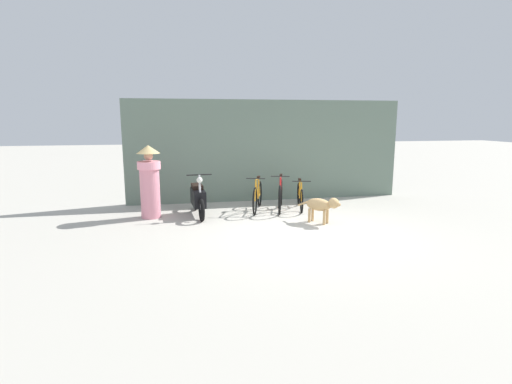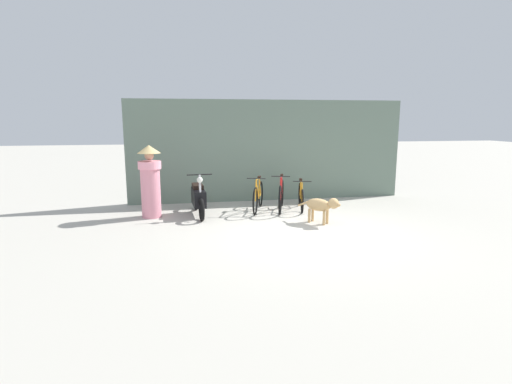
{
  "view_description": "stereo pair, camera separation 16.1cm",
  "coord_description": "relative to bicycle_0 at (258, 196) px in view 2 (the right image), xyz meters",
  "views": [
    {
      "loc": [
        -2.56,
        -7.63,
        2.31
      ],
      "look_at": [
        -0.78,
        1.2,
        0.65
      ],
      "focal_mm": 28.0,
      "sensor_mm": 36.0,
      "label": 1
    },
    {
      "loc": [
        -2.41,
        -7.66,
        2.31
      ],
      "look_at": [
        -0.78,
        1.2,
        0.65
      ],
      "focal_mm": 28.0,
      "sensor_mm": 36.0,
      "label": 2
    }
  ],
  "objects": [
    {
      "name": "stray_dog",
      "position": [
        1.15,
        -1.52,
        0.05
      ],
      "size": [
        0.79,
        0.84,
        0.62
      ],
      "rotation": [
        0.0,
        0.0,
        5.45
      ],
      "color": "tan",
      "rests_on": "ground"
    },
    {
      "name": "bicycle_2",
      "position": [
        1.13,
        -0.0,
        -0.04
      ],
      "size": [
        0.51,
        1.56,
        0.79
      ],
      "rotation": [
        0.0,
        0.0,
        -1.8
      ],
      "color": "black",
      "rests_on": "ground"
    },
    {
      "name": "ground_plane",
      "position": [
        0.56,
        -2.1,
        -0.37
      ],
      "size": [
        60.0,
        60.0,
        0.0
      ],
      "primitive_type": "plane",
      "color": "#B7B2A5"
    },
    {
      "name": "shop_wall_back",
      "position": [
        0.56,
        1.34,
        1.05
      ],
      "size": [
        7.84,
        0.2,
        2.83
      ],
      "color": "slate",
      "rests_on": "ground"
    },
    {
      "name": "person_in_robes",
      "position": [
        -2.62,
        -0.21,
        0.53
      ],
      "size": [
        0.65,
        0.65,
        1.71
      ],
      "rotation": [
        0.0,
        0.0,
        3.37
      ],
      "color": "pink",
      "rests_on": "ground"
    },
    {
      "name": "bicycle_1",
      "position": [
        0.59,
        -0.05,
        0.01
      ],
      "size": [
        0.59,
        1.63,
        0.93
      ],
      "rotation": [
        0.0,
        0.0,
        -1.87
      ],
      "color": "black",
      "rests_on": "ground"
    },
    {
      "name": "bicycle_0",
      "position": [
        0.0,
        0.0,
        0.0
      ],
      "size": [
        0.62,
        1.59,
        0.89
      ],
      "rotation": [
        0.0,
        0.0,
        -1.9
      ],
      "color": "black",
      "rests_on": "ground"
    },
    {
      "name": "motorcycle",
      "position": [
        -1.51,
        -0.2,
        0.05
      ],
      "size": [
        0.58,
        1.73,
        1.05
      ],
      "rotation": [
        0.0,
        0.0,
        -1.5
      ],
      "color": "black",
      "rests_on": "ground"
    }
  ]
}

